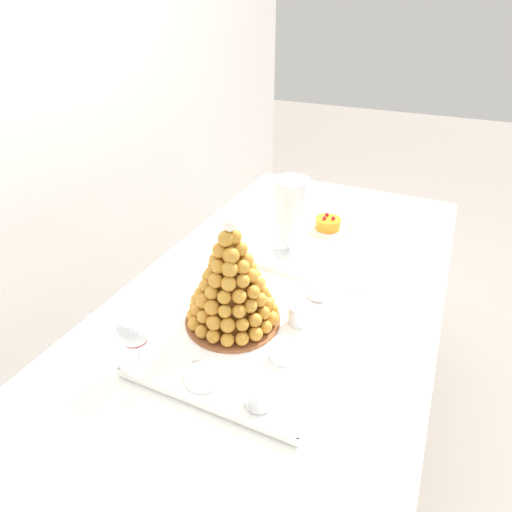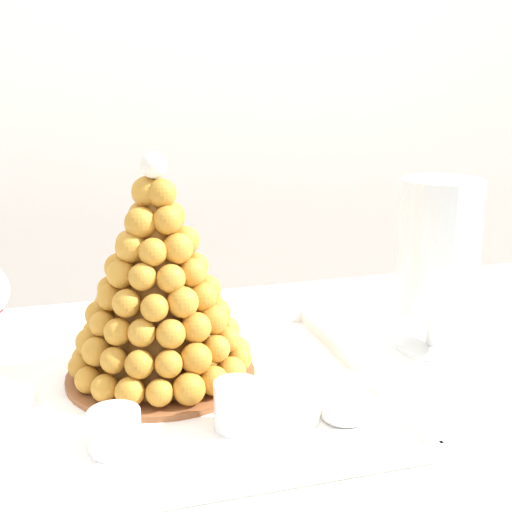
# 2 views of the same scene
# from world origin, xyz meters

# --- Properties ---
(backdrop_wall) EXTENTS (4.80, 0.10, 2.50)m
(backdrop_wall) POSITION_xyz_m (0.00, 1.09, 1.25)
(backdrop_wall) COLOR silver
(backdrop_wall) RESTS_ON ground_plane
(buffet_table) EXTENTS (1.70, 0.89, 0.78)m
(buffet_table) POSITION_xyz_m (0.00, 0.00, 0.70)
(buffet_table) COLOR brown
(buffet_table) RESTS_ON ground_plane
(serving_tray) EXTENTS (0.55, 0.45, 0.02)m
(serving_tray) POSITION_xyz_m (-0.23, 0.00, 0.79)
(serving_tray) COLOR white
(serving_tray) RESTS_ON buffet_table
(croquembouche) EXTENTS (0.25, 0.25, 0.31)m
(croquembouche) POSITION_xyz_m (-0.22, 0.07, 0.91)
(croquembouche) COLOR brown
(croquembouche) RESTS_ON serving_tray
(dessert_cup_mid_left) EXTENTS (0.06, 0.06, 0.05)m
(dessert_cup_mid_left) POSITION_xyz_m (-0.30, -0.10, 0.81)
(dessert_cup_mid_left) COLOR silver
(dessert_cup_mid_left) RESTS_ON serving_tray
(dessert_cup_centre) EXTENTS (0.05, 0.05, 0.06)m
(dessert_cup_centre) POSITION_xyz_m (-0.16, -0.10, 0.82)
(dessert_cup_centre) COLOR silver
(dessert_cup_centre) RESTS_ON serving_tray
(dessert_cup_mid_right) EXTENTS (0.06, 0.06, 0.05)m
(dessert_cup_mid_right) POSITION_xyz_m (-0.03, -0.11, 0.81)
(dessert_cup_mid_right) COLOR silver
(dessert_cup_mid_right) RESTS_ON serving_tray
(macaron_goblet) EXTENTS (0.12, 0.12, 0.26)m
(macaron_goblet) POSITION_xyz_m (0.19, 0.07, 0.94)
(macaron_goblet) COLOR white
(macaron_goblet) RESTS_ON buffet_table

